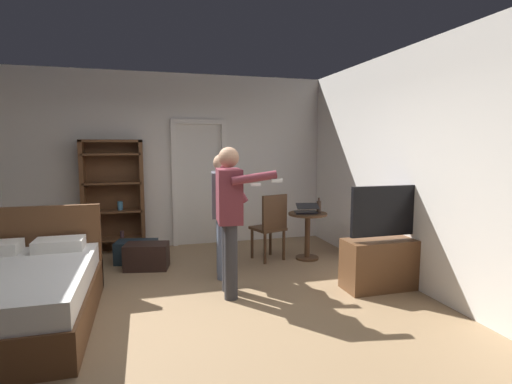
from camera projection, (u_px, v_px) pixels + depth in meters
name	position (u px, v px, depth m)	size (l,w,h in m)	color
ground_plane	(198.00, 310.00, 4.07)	(6.08, 6.08, 0.00)	#997A56
wall_back	(174.00, 161.00, 6.59)	(5.39, 0.12, 2.87)	silver
wall_right	(420.00, 168.00, 4.61)	(0.12, 5.77, 2.87)	silver
doorway_frame	(199.00, 174.00, 6.65)	(0.93, 0.08, 2.13)	white
bed	(12.00, 296.00, 3.67)	(1.43, 1.94, 1.02)	brown
bookshelf	(114.00, 192.00, 6.17)	(0.93, 0.32, 1.79)	brown
tv_flatscreen	(388.00, 257.00, 4.68)	(1.08, 0.40, 1.24)	brown
side_table	(308.00, 228.00, 5.86)	(0.57, 0.57, 0.70)	#4C331E
laptop	(306.00, 210.00, 5.77)	(0.38, 0.39, 0.16)	black
bottle_on_table	(319.00, 207.00, 5.78)	(0.06, 0.06, 0.23)	#3F2E22
wooden_chair	(271.00, 224.00, 5.77)	(0.53, 0.53, 0.99)	#4C331E
person_blue_shirt	(230.00, 210.00, 4.38)	(0.66, 0.64, 1.68)	#333338
person_striped_shirt	(223.00, 206.00, 5.04)	(0.58, 0.69, 1.59)	slate
suitcase_dark	(147.00, 256.00, 5.42)	(0.58, 0.36, 0.35)	black
suitcase_small	(136.00, 252.00, 5.72)	(0.57, 0.37, 0.32)	#1E2D38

